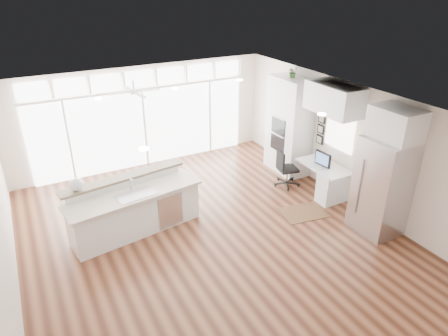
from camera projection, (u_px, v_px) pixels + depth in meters
floor at (211, 237)px, 8.04m from camera, size 7.00×8.00×0.02m
ceiling at (208, 108)px, 6.86m from camera, size 7.00×8.00×0.02m
wall_back at (143, 117)px, 10.61m from camera, size 7.00×0.04×2.70m
wall_front at (375, 328)px, 4.28m from camera, size 7.00×0.04×2.70m
wall_left at (0, 229)px, 5.96m from camera, size 0.04×8.00×2.70m
wall_right at (349, 144)px, 8.94m from camera, size 0.04×8.00×2.70m
glass_wall at (144, 128)px, 10.70m from camera, size 5.80×0.06×2.08m
transom_row at (140, 79)px, 10.12m from camera, size 5.90×0.06×0.40m
desk_window at (340, 131)px, 9.07m from camera, size 0.04×0.85×0.85m
ceiling_fan at (133, 87)px, 8.96m from camera, size 1.16×1.16×0.32m
recessed_lights at (203, 106)px, 7.02m from camera, size 3.40×3.00×0.02m
oven_cabinet at (289, 126)px, 10.27m from camera, size 0.64×1.20×2.50m
desk_nook at (323, 180)px, 9.45m from camera, size 0.72×1.30×0.76m
upper_cabinets at (334, 99)px, 8.60m from camera, size 0.64×1.30×0.64m
refrigerator at (382, 187)px, 7.86m from camera, size 0.76×0.90×2.00m
fridge_cabinet at (396, 124)px, 7.32m from camera, size 0.64×0.90×0.60m
framed_photos at (321, 129)px, 9.63m from camera, size 0.06×0.22×0.80m
kitchen_island at (135, 208)px, 8.02m from camera, size 2.83×1.39×1.08m
rug at (303, 213)px, 8.85m from camera, size 1.05×0.83×0.01m
office_chair at (288, 168)px, 9.81m from camera, size 0.56×0.53×0.93m
fishbowl at (76, 185)px, 7.51m from camera, size 0.27×0.27×0.25m
monitor at (323, 159)px, 9.16m from camera, size 0.12×0.46×0.38m
keyboard at (316, 167)px, 9.17m from camera, size 0.15×0.31×0.01m
potted_plant at (293, 73)px, 9.67m from camera, size 0.29×0.31×0.21m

